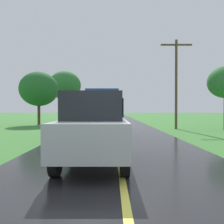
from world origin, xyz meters
TOP-DOWN VIEW (x-y plane):
  - ground_plane at (0.00, 0.00)m, footprint 200.00×200.00m
  - road_surface at (0.00, 0.00)m, footprint 6.40×120.00m
  - centre_line at (0.00, 0.00)m, footprint 0.14×108.00m
  - banana_truck_near at (-0.86, 9.26)m, footprint 2.38×5.82m
  - utility_pole_roadside at (4.93, 13.48)m, footprint 2.50×0.20m
  - roadside_tree_mid_right at (-7.67, 18.37)m, footprint 3.87×3.87m
  - roadside_tree_far_left at (-6.34, 24.70)m, footprint 4.13×4.13m
  - following_car at (-0.71, 1.57)m, footprint 1.74×4.10m

SIDE VIEW (x-z plane):
  - ground_plane at x=0.00m, z-range 0.00..0.00m
  - road_surface at x=0.00m, z-range 0.00..0.08m
  - centre_line at x=0.00m, z-range 0.08..0.09m
  - following_car at x=-0.71m, z-range 0.11..2.03m
  - banana_truck_near at x=-0.86m, z-range 0.08..2.88m
  - roadside_tree_mid_right at x=-7.67m, z-range 0.95..6.35m
  - utility_pole_roadside at x=4.93m, z-range 0.35..7.50m
  - roadside_tree_far_left at x=-6.34m, z-range 1.40..7.94m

